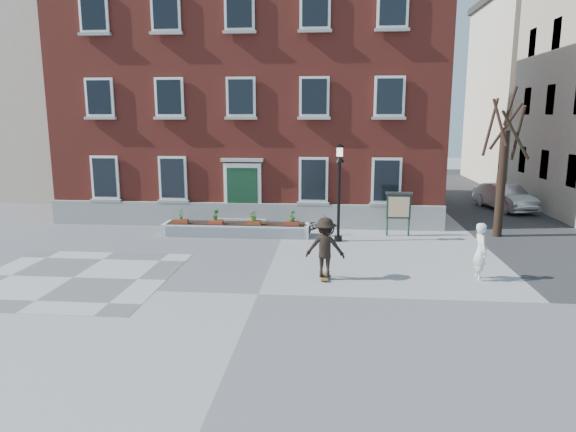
# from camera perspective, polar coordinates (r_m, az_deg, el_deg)

# --- Properties ---
(ground) EXTENTS (100.00, 100.00, 0.00)m
(ground) POSITION_cam_1_polar(r_m,az_deg,el_deg) (14.78, -3.34, -8.67)
(ground) COLOR gray
(ground) RESTS_ON ground
(checker_patch) EXTENTS (6.00, 6.00, 0.01)m
(checker_patch) POSITION_cam_1_polar(r_m,az_deg,el_deg) (17.55, -22.74, -6.32)
(checker_patch) COLOR #5C5B5E
(checker_patch) RESTS_ON ground
(distant_building) EXTENTS (10.00, 12.00, 13.00)m
(distant_building) POSITION_cam_1_polar(r_m,az_deg,el_deg) (39.31, -26.28, 12.16)
(distant_building) COLOR #C1B59B
(distant_building) RESTS_ON ground
(bicycle) EXTENTS (1.66, 1.03, 0.82)m
(bicycle) POSITION_cam_1_polar(r_m,az_deg,el_deg) (21.62, 3.20, -1.16)
(bicycle) COLOR black
(bicycle) RESTS_ON ground
(parked_car) EXTENTS (2.47, 4.50, 1.41)m
(parked_car) POSITION_cam_1_polar(r_m,az_deg,el_deg) (29.93, 22.94, 1.96)
(parked_car) COLOR silver
(parked_car) RESTS_ON ground
(bystander) EXTENTS (0.47, 0.68, 1.79)m
(bystander) POSITION_cam_1_polar(r_m,az_deg,el_deg) (16.86, 20.62, -3.71)
(bystander) COLOR silver
(bystander) RESTS_ON ground
(brick_building) EXTENTS (18.40, 10.85, 12.60)m
(brick_building) POSITION_cam_1_polar(r_m,az_deg,el_deg) (28.06, -3.38, 13.74)
(brick_building) COLOR maroon
(brick_building) RESTS_ON ground
(planter_assembly) EXTENTS (6.20, 1.12, 1.15)m
(planter_assembly) POSITION_cam_1_polar(r_m,az_deg,el_deg) (21.83, -5.78, -1.37)
(planter_assembly) COLOR silver
(planter_assembly) RESTS_ON ground
(bare_tree) EXTENTS (1.83, 1.83, 6.16)m
(bare_tree) POSITION_cam_1_polar(r_m,az_deg,el_deg) (22.95, 22.71, 4.72)
(bare_tree) COLOR black
(bare_tree) RESTS_ON ground
(lamp_post) EXTENTS (0.40, 0.40, 3.93)m
(lamp_post) POSITION_cam_1_polar(r_m,az_deg,el_deg) (20.45, 5.71, 4.14)
(lamp_post) COLOR black
(lamp_post) RESTS_ON ground
(notice_board) EXTENTS (1.10, 0.16, 1.87)m
(notice_board) POSITION_cam_1_polar(r_m,az_deg,el_deg) (21.95, 12.20, 1.05)
(notice_board) COLOR #1B3729
(notice_board) RESTS_ON ground
(skateboarder) EXTENTS (1.25, 0.78, 1.94)m
(skateboarder) POSITION_cam_1_polar(r_m,az_deg,el_deg) (15.85, 4.15, -3.52)
(skateboarder) COLOR brown
(skateboarder) RESTS_ON ground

